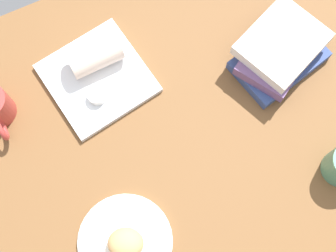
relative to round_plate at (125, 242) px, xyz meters
The scene contains 7 objects.
dining_table 31.56cm from the round_plate, 138.50° to the right, with size 110.00×90.00×4.00cm, color brown.
round_plate is the anchor object (origin of this frame).
scone_pastry 3.31cm from the round_plate, 96.74° to the left, with size 7.91×6.93×5.09cm, color tan.
square_plate 40.11cm from the round_plate, 104.10° to the right, with size 23.24×23.24×1.60cm, color white.
sauce_cup 35.00cm from the round_plate, 102.93° to the right, with size 4.57×4.57×2.20cm.
breakfast_wrap 44.48cm from the round_plate, 104.84° to the right, with size 7.18×7.18×12.83cm, color beige.
book_stack 57.98cm from the round_plate, 154.85° to the right, with size 25.44×22.72×9.74cm.
Camera 1 is at (17.50, 30.49, 117.92)cm, focal length 52.61 mm.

